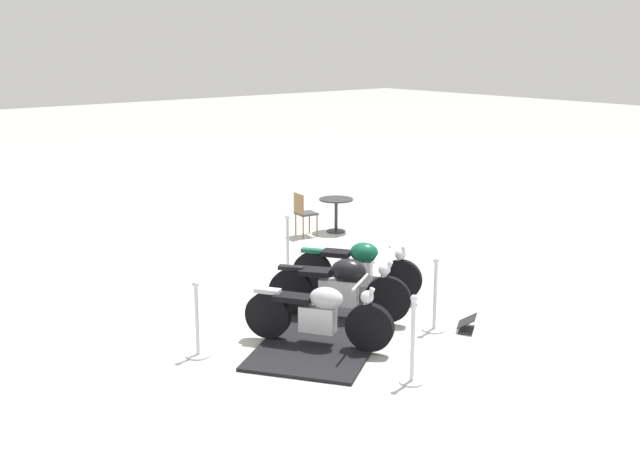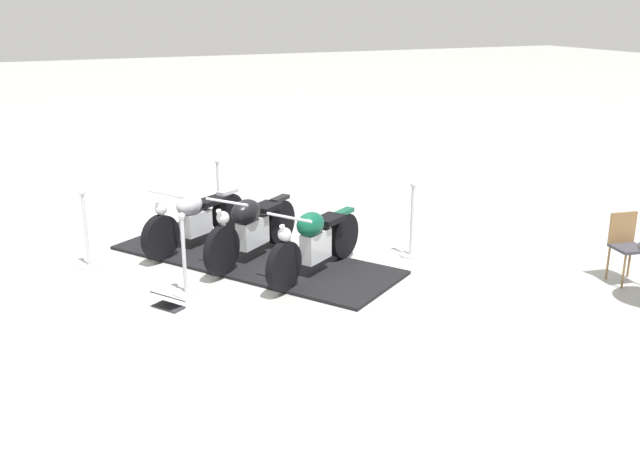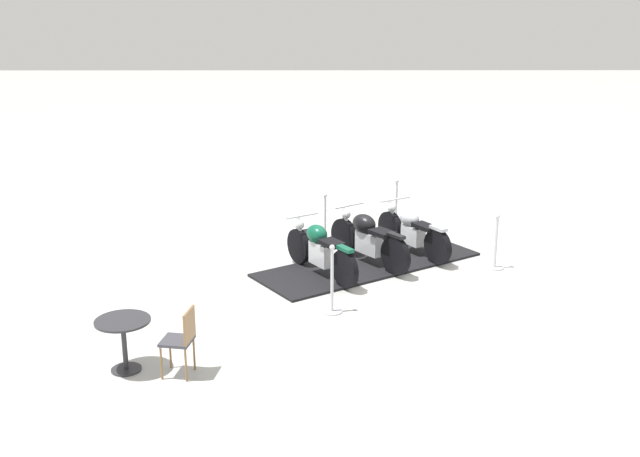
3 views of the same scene
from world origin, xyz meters
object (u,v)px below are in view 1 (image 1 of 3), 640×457
at_px(stanchion_right_mid, 435,308).
at_px(stanchion_left_front, 197,333).
at_px(motorcycle_chrome, 319,313).
at_px(cafe_table, 336,207).
at_px(stanchion_right_front, 412,353).
at_px(motorcycle_black, 341,286).
at_px(motorcycle_forest, 358,267).
at_px(info_placard, 467,326).
at_px(cafe_chair_near_table, 303,211).
at_px(stanchion_left_rear, 288,257).

distance_m(stanchion_right_mid, stanchion_left_front, 3.45).
bearing_deg(motorcycle_chrome, cafe_table, 105.53).
xyz_separation_m(stanchion_right_front, cafe_table, (-6.49, 4.33, 0.16)).
height_order(motorcycle_chrome, stanchion_left_front, stanchion_left_front).
relative_size(motorcycle_black, cafe_table, 2.42).
xyz_separation_m(motorcycle_forest, info_placard, (2.10, 0.24, -0.45)).
bearing_deg(cafe_chair_near_table, stanchion_left_rear, -124.06).
bearing_deg(stanchion_right_front, motorcycle_black, 160.98).
xyz_separation_m(motorcycle_forest, stanchion_left_rear, (-1.67, -0.19, -0.16)).
relative_size(stanchion_left_front, stanchion_right_front, 0.92).
relative_size(stanchion_right_mid, stanchion_left_rear, 0.97).
relative_size(motorcycle_chrome, stanchion_right_front, 1.64).
distance_m(motorcycle_forest, stanchion_right_mid, 1.80).
height_order(stanchion_left_rear, cafe_chair_near_table, stanchion_left_rear).
bearing_deg(motorcycle_black, motorcycle_chrome, -93.65).
bearing_deg(stanchion_right_front, info_placard, 110.81).
distance_m(motorcycle_black, stanchion_right_mid, 1.43).
bearing_deg(stanchion_left_rear, info_placard, 6.55).
xyz_separation_m(motorcycle_chrome, motorcycle_forest, (-1.21, 1.82, 0.04)).
bearing_deg(motorcycle_forest, motorcycle_chrome, -89.59).
bearing_deg(cafe_table, motorcycle_chrome, -42.64).
bearing_deg(stanchion_left_rear, motorcycle_forest, 6.47).
relative_size(stanchion_right_mid, info_placard, 2.52).
height_order(motorcycle_chrome, stanchion_left_rear, stanchion_left_rear).
relative_size(motorcycle_chrome, info_placard, 4.29).
bearing_deg(cafe_chair_near_table, info_placard, -95.56).
bearing_deg(info_placard, stanchion_right_front, -13.05).
bearing_deg(stanchion_right_mid, stanchion_left_front, -113.47).
height_order(motorcycle_chrome, cafe_table, motorcycle_chrome).
height_order(motorcycle_chrome, motorcycle_black, motorcycle_black).
height_order(motorcycle_black, cafe_table, motorcycle_black).
bearing_deg(stanchion_left_rear, motorcycle_black, -17.38).
xyz_separation_m(stanchion_left_front, stanchion_left_rear, (-2.08, 3.10, 0.04)).
bearing_deg(info_placard, stanchion_right_mid, -74.87).
distance_m(motorcycle_chrome, stanchion_left_front, 1.68).
bearing_deg(stanchion_left_front, stanchion_right_front, 33.86).
distance_m(motorcycle_forest, stanchion_right_front, 3.28).
relative_size(cafe_table, cafe_chair_near_table, 0.79).
distance_m(motorcycle_black, stanchion_left_rear, 2.40).
bearing_deg(stanchion_left_front, stanchion_left_rear, 123.86).
xyz_separation_m(stanchion_right_mid, cafe_chair_near_table, (-5.59, 1.97, 0.21)).
height_order(stanchion_right_mid, stanchion_left_rear, stanchion_left_rear).
distance_m(stanchion_left_rear, cafe_chair_near_table, 2.96).
relative_size(motorcycle_chrome, stanchion_left_front, 1.78).
height_order(motorcycle_black, motorcycle_forest, motorcycle_black).
height_order(stanchion_left_rear, stanchion_right_front, stanchion_right_front).
relative_size(stanchion_right_mid, stanchion_right_front, 0.96).
bearing_deg(motorcycle_black, stanchion_right_mid, -2.87).
relative_size(stanchion_right_front, info_placard, 2.62).
bearing_deg(motorcycle_black, stanchion_left_front, -131.49).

